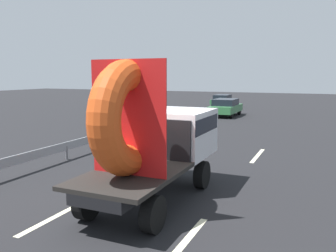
# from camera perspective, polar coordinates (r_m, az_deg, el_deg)

# --- Properties ---
(ground_plane) EXTENTS (120.00, 120.00, 0.00)m
(ground_plane) POSITION_cam_1_polar(r_m,az_deg,el_deg) (10.01, -1.82, -11.05)
(ground_plane) COLOR black
(flatbed_truck) EXTENTS (2.02, 5.24, 3.67)m
(flatbed_truck) POSITION_cam_1_polar(r_m,az_deg,el_deg) (9.36, -1.72, -1.54)
(flatbed_truck) COLOR black
(flatbed_truck) RESTS_ON ground_plane
(distant_sedan) EXTENTS (1.84, 4.30, 1.40)m
(distant_sedan) POSITION_cam_1_polar(r_m,az_deg,el_deg) (28.99, 9.38, 3.10)
(distant_sedan) COLOR black
(distant_sedan) RESTS_ON ground_plane
(guardrail) EXTENTS (0.10, 13.66, 0.71)m
(guardrail) POSITION_cam_1_polar(r_m,az_deg,el_deg) (15.68, -12.19, -2.14)
(guardrail) COLOR gray
(guardrail) RESTS_ON ground_plane
(lane_dash_left_near) EXTENTS (0.16, 2.62, 0.01)m
(lane_dash_left_near) POSITION_cam_1_polar(r_m,az_deg,el_deg) (9.04, -17.27, -13.58)
(lane_dash_left_near) COLOR beige
(lane_dash_left_near) RESTS_ON ground_plane
(lane_dash_left_far) EXTENTS (0.16, 2.83, 0.01)m
(lane_dash_left_far) POSITION_cam_1_polar(r_m,az_deg,el_deg) (15.83, 2.58, -3.80)
(lane_dash_left_far) COLOR beige
(lane_dash_left_far) RESTS_ON ground_plane
(lane_dash_right_near) EXTENTS (0.16, 2.09, 0.01)m
(lane_dash_right_near) POSITION_cam_1_polar(r_m,az_deg,el_deg) (7.54, 3.31, -17.75)
(lane_dash_right_near) COLOR beige
(lane_dash_right_near) RESTS_ON ground_plane
(lane_dash_right_far) EXTENTS (0.16, 2.70, 0.01)m
(lane_dash_right_far) POSITION_cam_1_polar(r_m,az_deg,el_deg) (15.06, 14.37, -4.68)
(lane_dash_right_far) COLOR beige
(lane_dash_right_far) RESTS_ON ground_plane
(oncoming_car) EXTENTS (1.66, 3.86, 1.26)m
(oncoming_car) POSITION_cam_1_polar(r_m,az_deg,el_deg) (37.78, 8.86, 4.17)
(oncoming_car) COLOR black
(oncoming_car) RESTS_ON ground_plane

